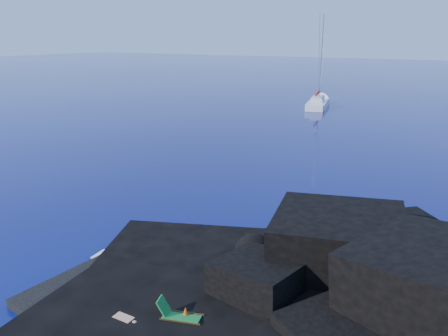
# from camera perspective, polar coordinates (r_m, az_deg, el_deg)

# --- Properties ---
(ground) EXTENTS (400.00, 400.00, 0.00)m
(ground) POSITION_cam_1_polar(r_m,az_deg,el_deg) (19.88, -21.43, -13.75)
(ground) COLOR #030334
(ground) RESTS_ON ground
(beach) EXTENTS (9.08, 6.86, 0.70)m
(beach) POSITION_cam_1_polar(r_m,az_deg,el_deg) (17.29, -10.22, -17.72)
(beach) COLOR black
(beach) RESTS_ON ground
(surf_foam) EXTENTS (10.00, 8.00, 0.06)m
(surf_foam) POSITION_cam_1_polar(r_m,az_deg,el_deg) (20.13, -0.62, -12.08)
(surf_foam) COLOR white
(surf_foam) RESTS_ON ground
(sailboat) EXTENTS (5.09, 12.47, 12.79)m
(sailboat) POSITION_cam_1_polar(r_m,az_deg,el_deg) (64.66, 12.15, 7.80)
(sailboat) COLOR white
(sailboat) RESTS_ON ground
(deck_chair) EXTENTS (1.58, 1.05, 1.00)m
(deck_chair) POSITION_cam_1_polar(r_m,az_deg,el_deg) (15.49, -5.52, -18.21)
(deck_chair) COLOR #1B7C32
(deck_chair) RESTS_ON beach
(towel) EXTENTS (2.19, 1.06, 0.06)m
(towel) POSITION_cam_1_polar(r_m,az_deg,el_deg) (16.09, -12.95, -19.20)
(towel) COLOR white
(towel) RESTS_ON beach
(sunbather) EXTENTS (1.95, 0.50, 0.26)m
(sunbather) POSITION_cam_1_polar(r_m,az_deg,el_deg) (15.99, -12.99, -18.74)
(sunbather) COLOR tan
(sunbather) RESTS_ON towel
(marker_cone) EXTENTS (0.47, 0.47, 0.62)m
(marker_cone) POSITION_cam_1_polar(r_m,az_deg,el_deg) (15.69, -5.02, -18.57)
(marker_cone) COLOR #E54E0C
(marker_cone) RESTS_ON beach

